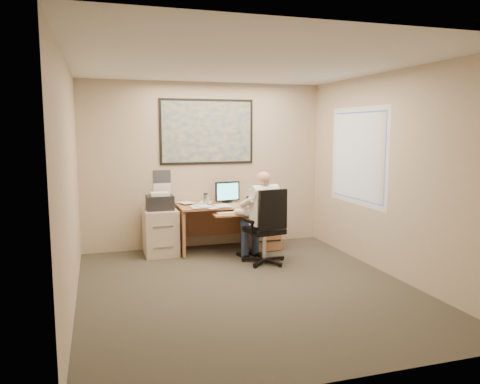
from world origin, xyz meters
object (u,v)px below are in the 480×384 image
object	(u,v)px
desk	(247,221)
person	(264,217)
filing_cabinet	(160,228)
office_chair	(265,242)

from	to	relation	value
desk	person	xyz separation A→B (m)	(-0.03, -0.89, 0.23)
filing_cabinet	office_chair	distance (m)	1.69
person	filing_cabinet	bearing A→B (deg)	132.26
desk	person	bearing A→B (deg)	-91.83
desk	office_chair	world-z (taller)	office_chair
desk	person	world-z (taller)	person
filing_cabinet	person	size ratio (longest dim) A/B	0.73
desk	office_chair	size ratio (longest dim) A/B	1.44
office_chair	person	xyz separation A→B (m)	(0.01, 0.08, 0.35)
desk	office_chair	xyz separation A→B (m)	(-0.04, -0.97, -0.12)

